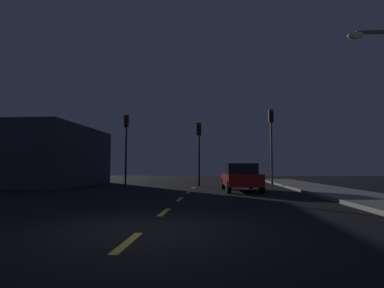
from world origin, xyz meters
name	(u,v)px	position (x,y,z in m)	size (l,w,h in m)	color
ground_plane	(181,198)	(0.00, 7.00, 0.00)	(80.00, 80.00, 0.00)	black
sidewalk_curb_right	(362,198)	(7.50, 7.00, 0.07)	(3.00, 40.00, 0.15)	gray
lane_stripe_nearest	(128,242)	(0.00, -1.20, 0.00)	(0.16, 1.60, 0.01)	#EACC4C
lane_stripe_second	(164,212)	(0.00, 2.60, 0.00)	(0.16, 1.60, 0.01)	#EACC4C
lane_stripe_third	(180,199)	(0.00, 6.40, 0.00)	(0.16, 1.60, 0.01)	#EACC4C
lane_stripe_fourth	(188,192)	(0.00, 10.20, 0.00)	(0.16, 1.60, 0.01)	#EACC4C
lane_stripe_fifth	(194,188)	(0.00, 14.00, 0.00)	(0.16, 1.60, 0.01)	#EACC4C
traffic_signal_left	(126,136)	(-5.13, 15.99, 3.64)	(0.32, 0.38, 5.22)	#2D2D30
traffic_signal_center	(199,141)	(0.24, 15.99, 3.21)	(0.32, 0.38, 4.55)	black
traffic_signal_right	(271,133)	(5.39, 16.00, 3.78)	(0.32, 0.38, 5.44)	#4C4C51
car_stopped_ahead	(241,177)	(2.86, 11.42, 0.78)	(2.20, 4.60, 1.55)	#B21919
storefront_left	(53,156)	(-10.72, 16.04, 2.17)	(5.44, 9.87, 4.34)	#333847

